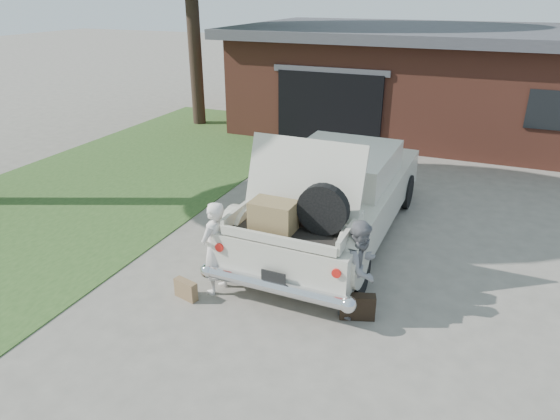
% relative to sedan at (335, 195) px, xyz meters
% --- Properties ---
extents(ground, '(90.00, 90.00, 0.00)m').
position_rel_sedan_xyz_m(ground, '(-0.47, -2.18, -0.84)').
color(ground, gray).
rests_on(ground, ground).
extents(grass_strip, '(6.00, 16.00, 0.02)m').
position_rel_sedan_xyz_m(grass_strip, '(-5.97, 0.82, -0.83)').
color(grass_strip, '#2D4C1E').
rests_on(grass_strip, ground).
extents(house, '(12.80, 7.80, 3.30)m').
position_rel_sedan_xyz_m(house, '(0.51, 9.29, 0.83)').
color(house, brown).
rests_on(house, ground).
extents(sedan, '(2.36, 5.78, 2.32)m').
position_rel_sedan_xyz_m(sedan, '(0.00, 0.00, 0.00)').
color(sedan, beige).
rests_on(sedan, ground).
extents(woman_left, '(0.44, 0.60, 1.52)m').
position_rel_sedan_xyz_m(woman_left, '(-1.13, -2.59, -0.09)').
color(woman_left, silver).
rests_on(woman_left, ground).
extents(woman_right, '(0.73, 0.84, 1.47)m').
position_rel_sedan_xyz_m(woman_right, '(1.07, -2.27, -0.11)').
color(woman_right, slate).
rests_on(woman_right, ground).
extents(suitcase_left, '(0.42, 0.22, 0.31)m').
position_rel_sedan_xyz_m(suitcase_left, '(-1.47, -2.97, -0.69)').
color(suitcase_left, olive).
rests_on(suitcase_left, ground).
extents(suitcase_right, '(0.53, 0.31, 0.39)m').
position_rel_sedan_xyz_m(suitcase_right, '(1.11, -2.45, -0.65)').
color(suitcase_right, black).
rests_on(suitcase_right, ground).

